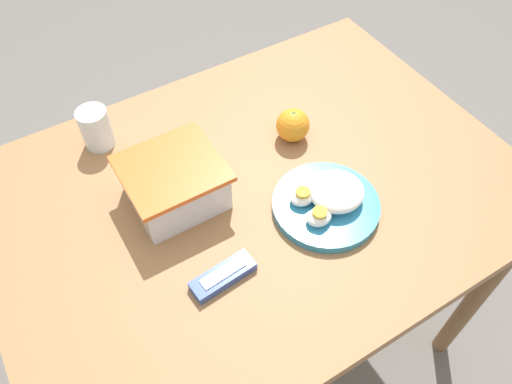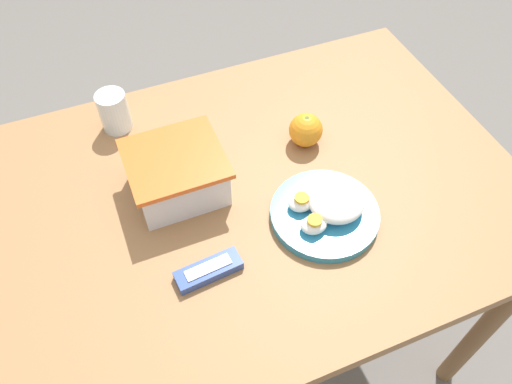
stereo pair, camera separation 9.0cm
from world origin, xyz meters
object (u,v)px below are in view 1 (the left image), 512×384
Objects in this scene: food_container at (175,185)px; orange_fruit at (293,125)px; candy_bar at (223,276)px; rice_plate at (328,201)px; drinking_glass at (96,128)px.

orange_fruit is at bearing 4.83° from food_container.
orange_fruit is 0.36m from candy_bar.
food_container is at bearing -175.17° from orange_fruit.
orange_fruit is at bearing 76.22° from rice_plate.
food_container is 2.03× the size of drinking_glass.
food_container is 2.55× the size of orange_fruit.
food_container is 1.50× the size of candy_bar.
food_container is 0.20m from candy_bar.
drinking_glass reaches higher than orange_fruit.
drinking_glass reaches higher than candy_bar.
candy_bar is (-0.01, -0.20, -0.03)m from food_container.
rice_plate is 2.31× the size of drinking_glass.
drinking_glass is (-0.07, 0.41, 0.03)m from candy_bar.
orange_fruit is at bearing -28.70° from drinking_glass.
drinking_glass reaches higher than rice_plate.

